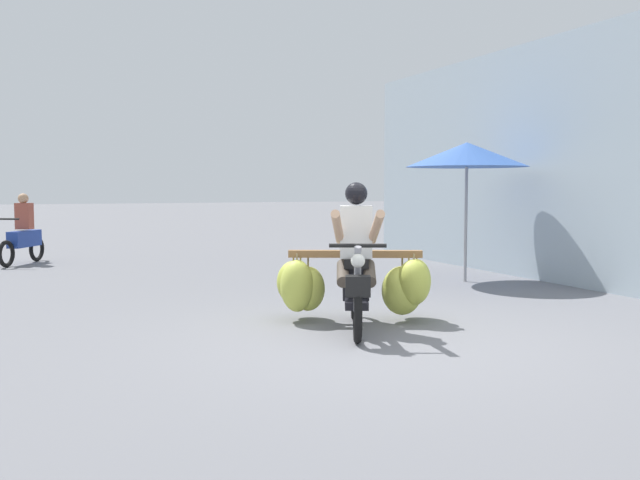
{
  "coord_description": "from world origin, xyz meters",
  "views": [
    {
      "loc": [
        -3.17,
        -6.07,
        1.53
      ],
      "look_at": [
        0.01,
        1.61,
        0.9
      ],
      "focal_mm": 39.43,
      "sensor_mm": 36.0,
      "label": 1
    }
  ],
  "objects": [
    {
      "name": "shopfront_building",
      "position": [
        6.15,
        3.63,
        1.95
      ],
      "size": [
        3.29,
        9.84,
        3.91
      ],
      "color": "#9EADB7",
      "rests_on": "ground"
    },
    {
      "name": "market_umbrella_near_shop",
      "position": [
        3.32,
        3.46,
        2.04
      ],
      "size": [
        1.95,
        1.95,
        2.24
      ],
      "color": "#99999E",
      "rests_on": "ground"
    },
    {
      "name": "motorbike_main_loaded",
      "position": [
        0.18,
        0.96,
        0.49
      ],
      "size": [
        1.84,
        1.91,
        1.58
      ],
      "color": "black",
      "rests_on": "ground"
    },
    {
      "name": "ground_plane",
      "position": [
        0.0,
        0.0,
        0.0
      ],
      "size": [
        120.0,
        120.0,
        0.0
      ],
      "primitive_type": "plane",
      "color": "slate"
    },
    {
      "name": "motorbike_distant_ahead_left",
      "position": [
        -3.29,
        9.0,
        0.57
      ],
      "size": [
        0.91,
        1.45,
        1.4
      ],
      "color": "black",
      "rests_on": "ground"
    }
  ]
}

